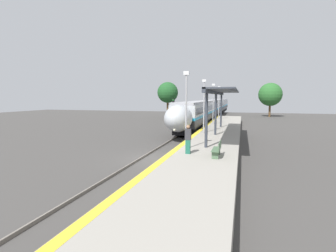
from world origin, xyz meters
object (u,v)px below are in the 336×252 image
(platform_bench, at_px, (218,149))
(person_waiting, at_px, (188,139))
(lamppost_farthest, at_px, (219,100))
(lamppost_mid, at_px, (204,102))
(train, at_px, (212,108))
(lamppost_near, at_px, (186,105))
(lamppost_far, at_px, (213,101))
(railway_signal, at_px, (173,111))

(platform_bench, distance_m, person_waiting, 1.90)
(platform_bench, xyz_separation_m, lamppost_farthest, (-2.24, 26.46, 2.46))
(platform_bench, bearing_deg, lamppost_mid, 102.63)
(train, distance_m, platform_bench, 40.40)
(person_waiting, height_order, lamppost_farthest, lamppost_farthest)
(lamppost_near, relative_size, lamppost_far, 1.00)
(railway_signal, relative_size, lamppost_near, 0.82)
(platform_bench, height_order, person_waiting, person_waiting)
(platform_bench, distance_m, lamppost_near, 3.78)
(lamppost_near, bearing_deg, person_waiting, -73.32)
(railway_signal, height_order, lamppost_mid, lamppost_mid)
(lamppost_mid, bearing_deg, lamppost_farthest, 90.00)
(platform_bench, relative_size, railway_signal, 0.40)
(person_waiting, height_order, lamppost_mid, lamppost_mid)
(person_waiting, height_order, railway_signal, railway_signal)
(lamppost_near, distance_m, lamppost_far, 16.44)
(train, relative_size, lamppost_near, 12.63)
(person_waiting, bearing_deg, lamppost_far, 91.38)
(train, xyz_separation_m, platform_bench, (4.73, -40.11, -0.78))
(lamppost_farthest, bearing_deg, lamppost_mid, -90.00)
(platform_bench, xyz_separation_m, railway_signal, (-7.17, 17.27, 1.16))
(lamppost_far, height_order, lamppost_farthest, same)
(railway_signal, relative_size, lamppost_mid, 0.82)
(railway_signal, relative_size, lamppost_far, 0.82)
(railway_signal, distance_m, lamppost_far, 5.18)
(platform_bench, height_order, lamppost_farthest, lamppost_farthest)
(lamppost_near, height_order, lamppost_farthest, same)
(lamppost_near, bearing_deg, railway_signal, 107.65)
(train, height_order, lamppost_near, lamppost_near)
(platform_bench, xyz_separation_m, lamppost_near, (-2.24, 1.79, 2.46))
(lamppost_mid, bearing_deg, lamppost_far, 90.00)
(lamppost_far, bearing_deg, railway_signal, -168.88)
(train, height_order, railway_signal, railway_signal)
(platform_bench, xyz_separation_m, person_waiting, (-1.81, 0.35, 0.44))
(lamppost_mid, height_order, lamppost_farthest, same)
(railway_signal, xyz_separation_m, lamppost_mid, (4.92, -7.25, 1.29))
(lamppost_mid, bearing_deg, train, 94.73)
(lamppost_far, distance_m, lamppost_farthest, 8.22)
(lamppost_mid, relative_size, lamppost_farthest, 1.00)
(train, bearing_deg, person_waiting, -85.80)
(person_waiting, distance_m, lamppost_near, 2.51)
(lamppost_mid, bearing_deg, lamppost_near, -90.00)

